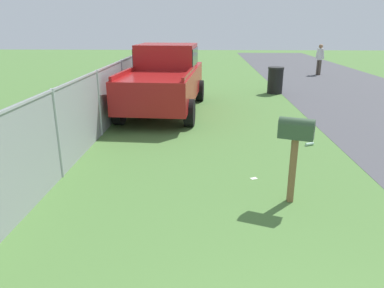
{
  "coord_description": "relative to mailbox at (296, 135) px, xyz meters",
  "views": [
    {
      "loc": [
        -1.03,
        1.1,
        2.71
      ],
      "look_at": [
        4.09,
        1.29,
        1.01
      ],
      "focal_mm": 33.86,
      "sensor_mm": 36.0,
      "label": 1
    }
  ],
  "objects": [
    {
      "name": "pickup_truck",
      "position": [
        6.46,
        2.68,
        -0.0
      ],
      "size": [
        5.45,
        2.54,
        2.09
      ],
      "rotation": [
        0.0,
        0.0,
        -0.06
      ],
      "color": "maroon",
      "rests_on": "ground"
    },
    {
      "name": "pedestrian",
      "position": [
        15.45,
        -4.93,
        -0.15
      ],
      "size": [
        0.42,
        0.4,
        1.66
      ],
      "rotation": [
        0.0,
        0.0,
        5.32
      ],
      "color": "#4C4238",
      "rests_on": "ground"
    },
    {
      "name": "litter_wrapper_far_scatter",
      "position": [
        0.88,
        0.46,
        -1.1
      ],
      "size": [
        0.13,
        0.14,
        0.01
      ],
      "primitive_type": "cube",
      "rotation": [
        0.0,
        0.0,
        5.13
      ],
      "color": "silver",
      "rests_on": "ground"
    },
    {
      "name": "fence_section",
      "position": [
        4.83,
        4.03,
        -0.21
      ],
      "size": [
        18.77,
        0.07,
        1.65
      ],
      "color": "#9EA3A8",
      "rests_on": "ground"
    },
    {
      "name": "trash_bin",
      "position": [
        9.62,
        -1.47,
        -0.57
      ],
      "size": [
        0.64,
        0.64,
        1.06
      ],
      "color": "black",
      "rests_on": "ground"
    },
    {
      "name": "litter_bottle_midfield_a",
      "position": [
        2.86,
        -1.08,
        -1.07
      ],
      "size": [
        0.16,
        0.23,
        0.07
      ],
      "primitive_type": "cylinder",
      "rotation": [
        0.0,
        1.57,
        2.05
      ],
      "color": "#B2D8BF",
      "rests_on": "ground"
    },
    {
      "name": "mailbox",
      "position": [
        0.0,
        0.0,
        0.0
      ],
      "size": [
        0.37,
        0.56,
        1.38
      ],
      "rotation": [
        0.0,
        0.0,
        -0.36
      ],
      "color": "brown",
      "rests_on": "ground"
    }
  ]
}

